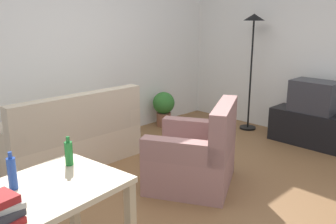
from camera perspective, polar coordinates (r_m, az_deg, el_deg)
ground_plane at (r=3.92m, az=4.23°, el=-12.43°), size 5.20×4.40×0.02m
wall_rear at (r=5.20m, az=-14.37°, el=9.68°), size 5.20×0.10×2.70m
wall_right at (r=5.73m, az=22.05°, el=9.52°), size 0.10×4.40×2.70m
couch at (r=4.64m, az=-15.21°, el=-4.23°), size 1.68×0.84×0.92m
tv_stand at (r=5.53m, az=21.51°, el=-2.36°), size 0.44×1.10×0.48m
tv at (r=5.42m, az=21.99°, el=2.29°), size 0.41×0.60×0.44m
torchiere_lamp at (r=5.80m, az=13.18°, el=10.89°), size 0.32×0.32×1.81m
desk at (r=2.42m, az=-21.17°, el=-14.39°), size 1.28×0.84×0.76m
potted_plant at (r=5.98m, az=-0.68°, el=0.88°), size 0.36×0.36×0.57m
armchair at (r=3.95m, az=4.47°, el=-6.97°), size 1.19×1.17×0.92m
bottle_blue at (r=2.43m, az=-23.30°, el=-8.79°), size 0.05×0.05×0.24m
bottle_green at (r=2.68m, az=-15.33°, el=-6.22°), size 0.06×0.06×0.21m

